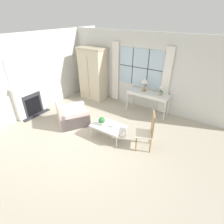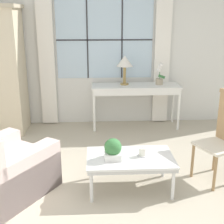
{
  "view_description": "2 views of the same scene",
  "coord_description": "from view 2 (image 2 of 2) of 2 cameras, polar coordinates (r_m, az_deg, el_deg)",
  "views": [
    {
      "loc": [
        2.65,
        -2.97,
        3.34
      ],
      "look_at": [
        0.24,
        0.73,
        0.81
      ],
      "focal_mm": 28.0,
      "sensor_mm": 36.0,
      "label": 1
    },
    {
      "loc": [
        -0.18,
        -2.71,
        2.01
      ],
      "look_at": [
        0.01,
        0.72,
        0.91
      ],
      "focal_mm": 50.0,
      "sensor_mm": 36.0,
      "label": 2
    }
  ],
  "objects": [
    {
      "name": "potted_orchid",
      "position": [
        5.66,
        8.69,
        6.48
      ],
      "size": [
        0.17,
        0.13,
        0.38
      ],
      "color": "tan",
      "rests_on": "console_table"
    },
    {
      "name": "side_chair_wooden",
      "position": [
        4.05,
        19.88,
        -3.57
      ],
      "size": [
        0.58,
        0.58,
        1.12
      ],
      "color": "beige",
      "rests_on": "ground_plane"
    },
    {
      "name": "potted_plant_small",
      "position": [
        3.56,
        0.17,
        -6.83
      ],
      "size": [
        0.2,
        0.2,
        0.25
      ],
      "color": "white",
      "rests_on": "coffee_table"
    },
    {
      "name": "pillar_candle",
      "position": [
        3.67,
        5.61,
        -7.35
      ],
      "size": [
        0.12,
        0.12,
        0.12
      ],
      "color": "silver",
      "rests_on": "coffee_table"
    },
    {
      "name": "ground_plane",
      "position": [
        3.38,
        0.55,
        -18.83
      ],
      "size": [
        14.0,
        14.0,
        0.0
      ],
      "primitive_type": "plane",
      "color": "#B2A893"
    },
    {
      "name": "coffee_table",
      "position": [
        3.68,
        3.35,
        -8.77
      ],
      "size": [
        1.01,
        0.62,
        0.42
      ],
      "color": "silver",
      "rests_on": "ground_plane"
    },
    {
      "name": "armchair_upholstered",
      "position": [
        3.83,
        -19.36,
        -10.27
      ],
      "size": [
        1.25,
        1.28,
        0.86
      ],
      "color": "beige",
      "rests_on": "ground_plane"
    },
    {
      "name": "table_lamp",
      "position": [
        5.54,
        2.33,
        9.07
      ],
      "size": [
        0.28,
        0.28,
        0.52
      ],
      "color": "#9E7F47",
      "rests_on": "console_table"
    },
    {
      "name": "console_table",
      "position": [
        5.61,
        4.36,
        4.1
      ],
      "size": [
        1.58,
        0.49,
        0.78
      ],
      "color": "white",
      "rests_on": "ground_plane"
    },
    {
      "name": "wall_back_windowed",
      "position": [
        5.77,
        -1.34,
        11.5
      ],
      "size": [
        7.2,
        0.14,
        2.8
      ],
      "color": "silver",
      "rests_on": "ground_plane"
    }
  ]
}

